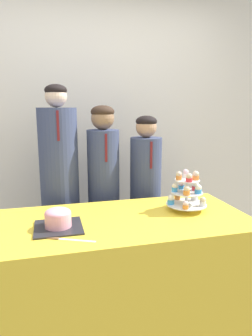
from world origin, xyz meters
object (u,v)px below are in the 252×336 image
at_px(student_0, 60,194).
at_px(cupcake_stand, 187,191).
at_px(student_1, 104,197).
at_px(student_2, 145,199).
at_px(round_cake, 58,219).
at_px(cake_knife, 60,239).

bearing_deg(student_0, cupcake_stand, -35.94).
xyz_separation_m(student_1, student_2, (0.37, -0.00, -0.05)).
relative_size(round_cake, student_2, 0.20).
height_order(student_0, student_2, student_0).
height_order(student_0, student_1, student_0).
distance_m(student_0, student_2, 0.73).
height_order(cupcake_stand, student_2, student_2).
bearing_deg(student_0, student_1, -0.00).
relative_size(cupcake_stand, student_0, 0.17).
height_order(cupcake_stand, student_0, student_0).
distance_m(round_cake, student_0, 0.71).
xyz_separation_m(round_cake, student_2, (0.77, 0.71, -0.16)).
relative_size(round_cake, student_0, 0.17).
distance_m(cupcake_stand, student_0, 1.03).
bearing_deg(cake_knife, student_0, 112.33).
bearing_deg(cake_knife, student_1, 90.26).
bearing_deg(cake_knife, student_2, 73.30).
xyz_separation_m(cake_knife, student_0, (0.03, 0.87, 0.00)).
height_order(cupcake_stand, student_1, student_1).
bearing_deg(student_2, student_0, 180.00).
distance_m(cake_knife, student_0, 0.87).
bearing_deg(cake_knife, cupcake_stand, 41.79).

